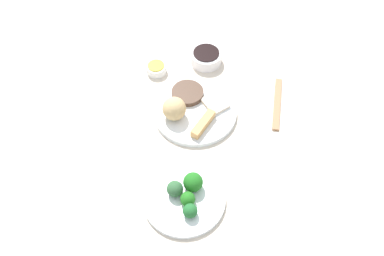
# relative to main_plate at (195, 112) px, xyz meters

# --- Properties ---
(tabletop) EXTENTS (2.20, 2.20, 0.02)m
(tabletop) POSITION_rel_main_plate_xyz_m (-0.01, -0.01, -0.02)
(tabletop) COLOR beige
(tabletop) RESTS_ON ground
(main_plate) EXTENTS (0.26, 0.26, 0.02)m
(main_plate) POSITION_rel_main_plate_xyz_m (0.00, 0.00, 0.00)
(main_plate) COLOR white
(main_plate) RESTS_ON tabletop
(rice_scoop) EXTENTS (0.07, 0.07, 0.07)m
(rice_scoop) POSITION_rel_main_plate_xyz_m (0.06, -0.03, 0.04)
(rice_scoop) COLOR tan
(rice_scoop) RESTS_ON main_plate
(spring_roll) EXTENTS (0.11, 0.04, 0.03)m
(spring_roll) POSITION_rel_main_plate_xyz_m (0.03, 0.06, 0.02)
(spring_roll) COLOR tan
(spring_roll) RESTS_ON main_plate
(crab_rangoon_wonton) EXTENTS (0.08, 0.09, 0.01)m
(crab_rangoon_wonton) POSITION_rel_main_plate_xyz_m (-0.06, 0.03, 0.01)
(crab_rangoon_wonton) COLOR beige
(crab_rangoon_wonton) RESTS_ON main_plate
(stir_fry_heap) EXTENTS (0.10, 0.10, 0.02)m
(stir_fry_heap) POSITION_rel_main_plate_xyz_m (-0.03, -0.06, 0.02)
(stir_fry_heap) COLOR #4B3426
(stir_fry_heap) RESTS_ON main_plate
(broccoli_plate) EXTENTS (0.23, 0.23, 0.01)m
(broccoli_plate) POSITION_rel_main_plate_xyz_m (0.25, 0.16, -0.00)
(broccoli_plate) COLOR white
(broccoli_plate) RESTS_ON tabletop
(broccoli_floret_0) EXTENTS (0.04, 0.04, 0.04)m
(broccoli_floret_0) POSITION_rel_main_plate_xyz_m (0.26, 0.18, 0.03)
(broccoli_floret_0) COLOR #226F1E
(broccoli_floret_0) RESTS_ON broccoli_plate
(broccoli_floret_1) EXTENTS (0.04, 0.04, 0.04)m
(broccoli_floret_1) POSITION_rel_main_plate_xyz_m (0.26, 0.14, 0.03)
(broccoli_floret_1) COLOR #316037
(broccoli_floret_1) RESTS_ON broccoli_plate
(broccoli_floret_2) EXTENTS (0.05, 0.05, 0.05)m
(broccoli_floret_2) POSITION_rel_main_plate_xyz_m (0.21, 0.16, 0.03)
(broccoli_floret_2) COLOR #206D1E
(broccoli_floret_2) RESTS_ON broccoli_plate
(broccoli_floret_3) EXTENTS (0.04, 0.04, 0.04)m
(broccoli_floret_3) POSITION_rel_main_plate_xyz_m (0.28, 0.21, 0.03)
(broccoli_floret_3) COLOR #22632D
(broccoli_floret_3) RESTS_ON broccoli_plate
(soy_sauce_bowl) EXTENTS (0.11, 0.11, 0.04)m
(soy_sauce_bowl) POSITION_rel_main_plate_xyz_m (-0.20, -0.11, 0.01)
(soy_sauce_bowl) COLOR white
(soy_sauce_bowl) RESTS_ON tabletop
(soy_sauce_bowl_liquid) EXTENTS (0.09, 0.09, 0.00)m
(soy_sauce_bowl_liquid) POSITION_rel_main_plate_xyz_m (-0.20, -0.11, 0.03)
(soy_sauce_bowl_liquid) COLOR black
(soy_sauce_bowl_liquid) RESTS_ON soy_sauce_bowl
(sauce_ramekin_hot_mustard) EXTENTS (0.07, 0.07, 0.03)m
(sauce_ramekin_hot_mustard) POSITION_rel_main_plate_xyz_m (-0.06, -0.22, 0.01)
(sauce_ramekin_hot_mustard) COLOR white
(sauce_ramekin_hot_mustard) RESTS_ON tabletop
(sauce_ramekin_hot_mustard_liquid) EXTENTS (0.06, 0.06, 0.00)m
(sauce_ramekin_hot_mustard_liquid) POSITION_rel_main_plate_xyz_m (-0.06, -0.22, 0.02)
(sauce_ramekin_hot_mustard_liquid) COLOR yellow
(sauce_ramekin_hot_mustard_liquid) RESTS_ON sauce_ramekin_hot_mustard
(chopsticks_pair) EXTENTS (0.20, 0.12, 0.01)m
(chopsticks_pair) POSITION_rel_main_plate_xyz_m (-0.19, 0.18, -0.00)
(chopsticks_pair) COLOR #A97951
(chopsticks_pair) RESTS_ON tabletop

